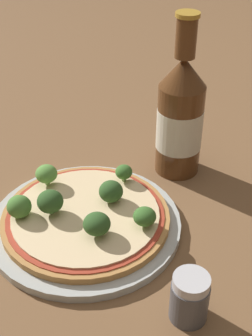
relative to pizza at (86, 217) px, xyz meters
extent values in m
plane|color=brown|center=(-0.02, 0.00, -0.02)|extent=(3.00, 3.00, 0.00)
cylinder|color=#B2B7B2|center=(0.00, 0.00, -0.01)|extent=(0.27, 0.27, 0.01)
cylinder|color=#B77F42|center=(0.00, 0.00, 0.00)|extent=(0.23, 0.23, 0.01)
cylinder|color=#A83823|center=(0.00, 0.00, 0.00)|extent=(0.22, 0.22, 0.00)
cylinder|color=beige|center=(0.00, 0.00, 0.00)|extent=(0.20, 0.20, 0.00)
cylinder|color=#7A9E5B|center=(0.07, 0.06, 0.01)|extent=(0.01, 0.01, 0.01)
ellipsoid|color=#386628|center=(0.07, 0.06, 0.02)|extent=(0.03, 0.03, 0.02)
cylinder|color=#7A9E5B|center=(0.04, 0.01, 0.01)|extent=(0.01, 0.01, 0.01)
ellipsoid|color=#2D5123|center=(0.04, 0.01, 0.02)|extent=(0.03, 0.03, 0.03)
cylinder|color=#7A9E5B|center=(0.07, -0.05, 0.01)|extent=(0.01, 0.01, 0.01)
ellipsoid|color=#386628|center=(0.07, -0.05, 0.02)|extent=(0.03, 0.03, 0.02)
cylinder|color=#7A9E5B|center=(0.00, -0.05, 0.01)|extent=(0.01, 0.01, 0.01)
ellipsoid|color=#2D5123|center=(0.00, -0.05, 0.03)|extent=(0.04, 0.04, 0.03)
cylinder|color=#7A9E5B|center=(-0.04, 0.01, 0.01)|extent=(0.01, 0.01, 0.01)
ellipsoid|color=#2D5123|center=(-0.04, 0.01, 0.03)|extent=(0.04, 0.04, 0.03)
cylinder|color=#7A9E5B|center=(-0.04, 0.08, 0.01)|extent=(0.01, 0.01, 0.01)
ellipsoid|color=#568E3D|center=(-0.04, 0.08, 0.03)|extent=(0.03, 0.03, 0.03)
cylinder|color=#7A9E5B|center=(-0.09, 0.02, 0.01)|extent=(0.01, 0.01, 0.01)
ellipsoid|color=#477A33|center=(-0.09, 0.02, 0.02)|extent=(0.03, 0.03, 0.03)
cylinder|color=#563319|center=(0.18, 0.09, 0.06)|extent=(0.07, 0.07, 0.15)
cylinder|color=beige|center=(0.18, 0.09, 0.06)|extent=(0.07, 0.07, 0.07)
cone|color=#563319|center=(0.18, 0.09, 0.15)|extent=(0.07, 0.07, 0.04)
cylinder|color=#563319|center=(0.18, 0.09, 0.20)|extent=(0.03, 0.03, 0.06)
cylinder|color=#B7892D|center=(0.18, 0.09, 0.23)|extent=(0.03, 0.03, 0.01)
cylinder|color=#4C4C51|center=(0.07, -0.18, 0.01)|extent=(0.04, 0.04, 0.05)
cylinder|color=silver|center=(0.07, -0.18, 0.04)|extent=(0.04, 0.04, 0.01)
camera|label=1|loc=(-0.10, -0.48, 0.43)|focal=50.00mm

